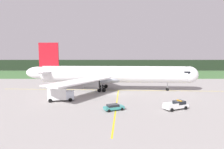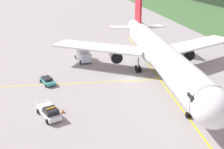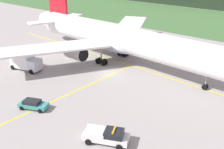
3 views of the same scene
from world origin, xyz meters
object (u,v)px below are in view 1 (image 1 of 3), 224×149
object	(u,v)px
airliner	(111,75)
ops_pickup_truck	(177,105)
catering_truck	(61,94)
staff_car	(114,107)
apron_cone	(169,105)

from	to	relation	value
airliner	ops_pickup_truck	xyz separation A→B (m)	(14.13, -21.75, -4.08)
catering_truck	staff_car	size ratio (longest dim) A/B	1.48
airliner	staff_car	bearing A→B (deg)	-87.88
ops_pickup_truck	airliner	bearing A→B (deg)	123.00
catering_truck	staff_car	distance (m)	15.47
staff_car	apron_cone	world-z (taller)	staff_car
airliner	catering_truck	xyz separation A→B (m)	(-12.37, -14.49, -3.23)
airliner	ops_pickup_truck	world-z (taller)	airliner
ops_pickup_truck	staff_car	size ratio (longest dim) A/B	1.27
ops_pickup_truck	apron_cone	bearing A→B (deg)	117.73
airliner	catering_truck	distance (m)	19.33
airliner	ops_pickup_truck	distance (m)	26.26
airliner	staff_car	world-z (taller)	airliner
ops_pickup_truck	apron_cone	size ratio (longest dim) A/B	8.37
apron_cone	catering_truck	bearing A→B (deg)	168.39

